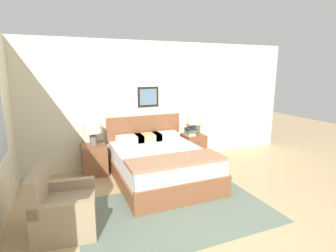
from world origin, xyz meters
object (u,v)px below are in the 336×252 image
bed (161,164)px  table_lamp_by_door (194,121)px  nightstand_near_window (94,160)px  armchair (63,210)px  nightstand_by_door (193,147)px  table_lamp_near_window (93,129)px

bed → table_lamp_by_door: bearing=35.1°
nightstand_near_window → table_lamp_by_door: (2.19, -0.00, 0.61)m
armchair → nightstand_near_window: (0.62, 1.73, 0.02)m
nightstand_by_door → table_lamp_by_door: table_lamp_by_door is taller
nightstand_by_door → bed: bearing=-144.5°
bed → nightstand_by_door: bearing=35.5°
bed → nightstand_near_window: size_ratio=3.46×
table_lamp_near_window → armchair: bearing=-109.8°
nightstand_near_window → table_lamp_by_door: 2.27m
bed → table_lamp_near_window: size_ratio=4.68×
nightstand_by_door → table_lamp_by_door: size_ratio=1.35×
nightstand_by_door → table_lamp_by_door: (0.01, -0.00, 0.61)m
nightstand_by_door → table_lamp_near_window: size_ratio=1.35×
bed → nightstand_near_window: bearing=144.5°
nightstand_near_window → table_lamp_near_window: (0.00, -0.00, 0.61)m
bed → nightstand_near_window: 1.34m
nightstand_near_window → table_lamp_by_door: size_ratio=1.35×
nightstand_near_window → table_lamp_near_window: 0.61m
nightstand_near_window → nightstand_by_door: same height
nightstand_near_window → nightstand_by_door: (2.18, 0.00, 0.00)m
bed → table_lamp_by_door: (1.10, 0.77, 0.59)m
nightstand_by_door → armchair: bearing=-148.3°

